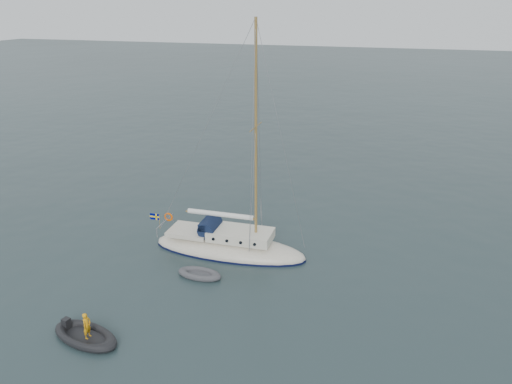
% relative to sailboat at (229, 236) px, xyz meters
% --- Properties ---
extents(ground, '(300.00, 300.00, 0.00)m').
position_rel_sailboat_xyz_m(ground, '(3.91, -0.42, -1.07)').
color(ground, black).
rests_on(ground, ground).
extents(sailboat, '(9.92, 2.97, 14.12)m').
position_rel_sailboat_xyz_m(sailboat, '(0.00, 0.00, 0.00)').
color(sailboat, beige).
rests_on(sailboat, ground).
extents(dinghy, '(2.54, 1.15, 0.36)m').
position_rel_sailboat_xyz_m(dinghy, '(-0.55, -3.26, -0.91)').
color(dinghy, '#434347').
rests_on(dinghy, ground).
extents(rib, '(3.52, 1.60, 1.43)m').
position_rel_sailboat_xyz_m(rib, '(-3.26, -9.83, -0.85)').
color(rib, black).
rests_on(rib, ground).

